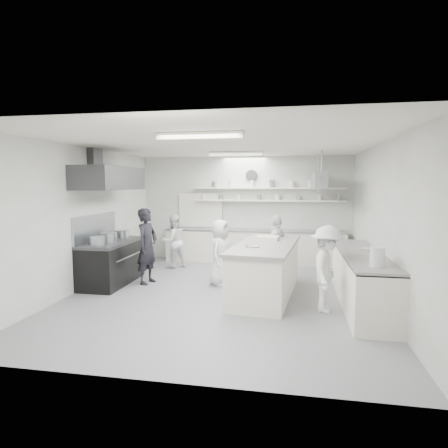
% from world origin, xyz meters
% --- Properties ---
extents(floor, '(6.00, 7.00, 0.02)m').
position_xyz_m(floor, '(0.00, 0.00, -0.01)').
color(floor, '#939496').
rests_on(floor, ground).
extents(ceiling, '(6.00, 7.00, 0.02)m').
position_xyz_m(ceiling, '(0.00, 0.00, 3.01)').
color(ceiling, silver).
rests_on(ceiling, wall_back).
extents(wall_back, '(6.00, 0.04, 3.00)m').
position_xyz_m(wall_back, '(0.00, 3.50, 1.50)').
color(wall_back, silver).
rests_on(wall_back, floor).
extents(wall_front, '(6.00, 0.04, 3.00)m').
position_xyz_m(wall_front, '(0.00, -3.50, 1.50)').
color(wall_front, silver).
rests_on(wall_front, floor).
extents(wall_left, '(0.04, 7.00, 3.00)m').
position_xyz_m(wall_left, '(-3.00, 0.00, 1.50)').
color(wall_left, silver).
rests_on(wall_left, floor).
extents(wall_right, '(0.04, 7.00, 3.00)m').
position_xyz_m(wall_right, '(3.00, 0.00, 1.50)').
color(wall_right, silver).
rests_on(wall_right, floor).
extents(stove, '(0.80, 1.80, 0.90)m').
position_xyz_m(stove, '(-2.60, 0.40, 0.45)').
color(stove, black).
rests_on(stove, floor).
extents(exhaust_hood, '(0.85, 2.00, 0.50)m').
position_xyz_m(exhaust_hood, '(-2.60, 0.40, 2.35)').
color(exhaust_hood, '#3A3A3E').
rests_on(exhaust_hood, wall_left).
extents(back_counter, '(5.00, 0.60, 0.92)m').
position_xyz_m(back_counter, '(0.30, 3.20, 0.46)').
color(back_counter, white).
rests_on(back_counter, floor).
extents(shelf_lower, '(4.20, 0.26, 0.04)m').
position_xyz_m(shelf_lower, '(0.70, 3.37, 1.75)').
color(shelf_lower, white).
rests_on(shelf_lower, wall_back).
extents(shelf_upper, '(4.20, 0.26, 0.04)m').
position_xyz_m(shelf_upper, '(0.70, 3.37, 2.10)').
color(shelf_upper, white).
rests_on(shelf_upper, wall_back).
extents(pass_through_window, '(1.30, 0.04, 1.00)m').
position_xyz_m(pass_through_window, '(-1.30, 3.48, 1.45)').
color(pass_through_window, black).
rests_on(pass_through_window, wall_back).
extents(wall_clock, '(0.32, 0.05, 0.32)m').
position_xyz_m(wall_clock, '(0.20, 3.46, 2.45)').
color(wall_clock, silver).
rests_on(wall_clock, wall_back).
extents(right_counter, '(0.74, 3.30, 0.94)m').
position_xyz_m(right_counter, '(2.65, -0.20, 0.47)').
color(right_counter, white).
rests_on(right_counter, floor).
extents(pot_rack, '(0.30, 1.60, 0.40)m').
position_xyz_m(pot_rack, '(2.00, 2.40, 2.30)').
color(pot_rack, '#979DA5').
rests_on(pot_rack, ceiling).
extents(light_fixture_front, '(1.30, 0.25, 0.10)m').
position_xyz_m(light_fixture_front, '(0.00, -1.80, 2.94)').
color(light_fixture_front, white).
rests_on(light_fixture_front, ceiling).
extents(light_fixture_rear, '(1.30, 0.25, 0.10)m').
position_xyz_m(light_fixture_rear, '(0.00, 1.80, 2.94)').
color(light_fixture_rear, white).
rests_on(light_fixture_rear, ceiling).
extents(prep_island, '(1.29, 2.80, 1.00)m').
position_xyz_m(prep_island, '(0.86, 0.13, 0.50)').
color(prep_island, white).
rests_on(prep_island, floor).
extents(stove_pot, '(0.37, 0.37, 0.25)m').
position_xyz_m(stove_pot, '(-2.60, 0.28, 1.04)').
color(stove_pot, '#979DA5').
rests_on(stove_pot, stove).
extents(cook_stove, '(0.52, 0.68, 1.69)m').
position_xyz_m(cook_stove, '(-1.81, 0.55, 0.84)').
color(cook_stove, black).
rests_on(cook_stove, floor).
extents(cook_back, '(0.87, 0.86, 1.42)m').
position_xyz_m(cook_back, '(-1.73, 2.17, 0.71)').
color(cook_back, white).
rests_on(cook_back, floor).
extents(cook_island_left, '(0.58, 0.78, 1.45)m').
position_xyz_m(cook_island_left, '(-0.19, 0.74, 0.72)').
color(cook_island_left, white).
rests_on(cook_island_left, floor).
extents(cook_island_right, '(0.65, 0.97, 1.53)m').
position_xyz_m(cook_island_right, '(1.02, 1.17, 0.76)').
color(cook_island_right, white).
rests_on(cook_island_right, floor).
extents(cook_right, '(0.75, 1.08, 1.52)m').
position_xyz_m(cook_right, '(1.98, -0.69, 0.76)').
color(cook_right, white).
rests_on(cook_right, floor).
extents(bowl_island_a, '(0.28, 0.28, 0.07)m').
position_xyz_m(bowl_island_a, '(0.64, -0.32, 1.03)').
color(bowl_island_a, '#979DA5').
rests_on(bowl_island_a, prep_island).
extents(bowl_island_b, '(0.26, 0.26, 0.06)m').
position_xyz_m(bowl_island_b, '(0.69, 0.53, 1.03)').
color(bowl_island_b, white).
rests_on(bowl_island_b, prep_island).
extents(bowl_right, '(0.30, 0.30, 0.06)m').
position_xyz_m(bowl_right, '(2.77, 0.17, 0.97)').
color(bowl_right, white).
rests_on(bowl_right, right_counter).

